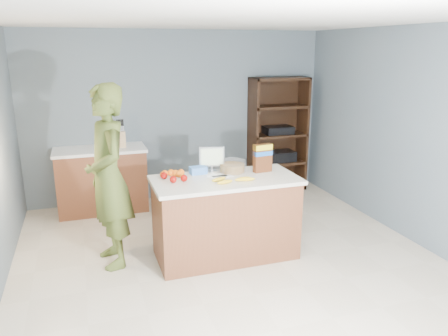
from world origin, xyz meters
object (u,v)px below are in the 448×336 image
object	(u,v)px
person	(108,177)
shelving_unit	(276,137)
tv	(212,158)
counter_peninsula	(225,221)
cereal_box	(263,156)

from	to	relation	value
person	shelving_unit	bearing A→B (deg)	113.65
shelving_unit	person	world-z (taller)	person
tv	shelving_unit	bearing A→B (deg)	47.29
shelving_unit	tv	distance (m)	2.38
counter_peninsula	cereal_box	bearing A→B (deg)	13.08
tv	person	bearing A→B (deg)	-176.52
cereal_box	tv	bearing A→B (deg)	159.95
shelving_unit	person	bearing A→B (deg)	-146.52
counter_peninsula	tv	size ratio (longest dim) A/B	5.53
counter_peninsula	cereal_box	xyz separation A→B (m)	(0.47, 0.11, 0.67)
shelving_unit	tv	world-z (taller)	shelving_unit
tv	cereal_box	bearing A→B (deg)	-20.05
person	cereal_box	bearing A→B (deg)	75.85
counter_peninsula	cereal_box	world-z (taller)	cereal_box
shelving_unit	tv	bearing A→B (deg)	-132.71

